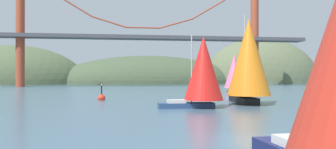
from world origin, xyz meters
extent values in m
plane|color=#426075|center=(0.00, 0.00, 0.00)|extent=(360.00, 360.00, 0.00)
ellipsoid|color=#5B6647|center=(60.00, 135.00, 0.00)|extent=(57.21, 44.00, 44.73)
ellipsoid|color=#4C5B3D|center=(-55.00, 135.00, 0.00)|extent=(63.16, 44.00, 34.26)
ellipsoid|color=#425138|center=(5.00, 135.00, 0.00)|extent=(87.98, 44.00, 25.89)
cylinder|color=#A34228|center=(-40.30, 95.00, 20.41)|extent=(2.80, 2.80, 40.81)
cylinder|color=#A34228|center=(40.30, 95.00, 20.41)|extent=(2.80, 2.80, 40.81)
cube|color=#47474C|center=(0.00, 95.00, 16.77)|extent=(116.60, 6.00, 1.20)
cylinder|color=#A34228|center=(-23.03, 95.00, 27.07)|extent=(11.77, 0.50, 7.30)
cylinder|color=#A34228|center=(-11.51, 95.00, 21.92)|extent=(11.66, 0.50, 3.91)
cylinder|color=#A34228|center=(0.00, 95.00, 20.20)|extent=(11.51, 0.50, 0.50)
cylinder|color=#A34228|center=(11.51, 95.00, 21.92)|extent=(11.66, 0.50, 3.91)
cylinder|color=#A34228|center=(23.03, 95.00, 27.07)|extent=(11.77, 0.50, 7.30)
cube|color=beige|center=(0.16, -5.37, 0.94)|extent=(1.82, 2.70, 0.36)
cube|color=navy|center=(0.01, 18.51, 0.29)|extent=(6.29, 1.78, 0.58)
cube|color=beige|center=(-1.11, 18.48, 0.76)|extent=(2.03, 1.29, 0.36)
cylinder|color=#B2B2B7|center=(0.64, 18.52, 4.38)|extent=(0.14, 0.14, 7.60)
cone|color=red|center=(2.01, 18.56, 4.49)|extent=(4.53, 4.53, 7.22)
cube|color=black|center=(8.82, 24.18, 0.42)|extent=(2.62, 8.11, 0.85)
cube|color=beige|center=(8.94, 25.61, 1.03)|extent=(1.69, 2.67, 0.36)
cylinder|color=#B2B2B7|center=(8.75, 23.39, 6.21)|extent=(0.14, 0.14, 10.73)
cone|color=orange|center=(8.59, 21.64, 5.98)|extent=(5.81, 5.81, 9.66)
cube|color=white|center=(20.27, 53.01, 0.28)|extent=(7.68, 2.68, 0.56)
cube|color=beige|center=(21.62, 52.88, 0.74)|extent=(2.54, 1.72, 0.36)
cylinder|color=#B2B2B7|center=(19.52, 53.08, 5.06)|extent=(0.14, 0.14, 9.01)
cone|color=pink|center=(17.87, 53.24, 4.63)|extent=(4.96, 4.96, 7.53)
sphere|color=red|center=(-10.12, 31.98, 0.30)|extent=(1.10, 1.10, 1.10)
cylinder|color=black|center=(-10.12, 31.98, 1.35)|extent=(0.20, 0.20, 1.60)
sphere|color=#F2EA99|center=(-10.12, 31.98, 2.27)|extent=(0.24, 0.24, 0.24)
camera|label=1|loc=(-7.02, -17.19, 3.60)|focal=34.82mm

